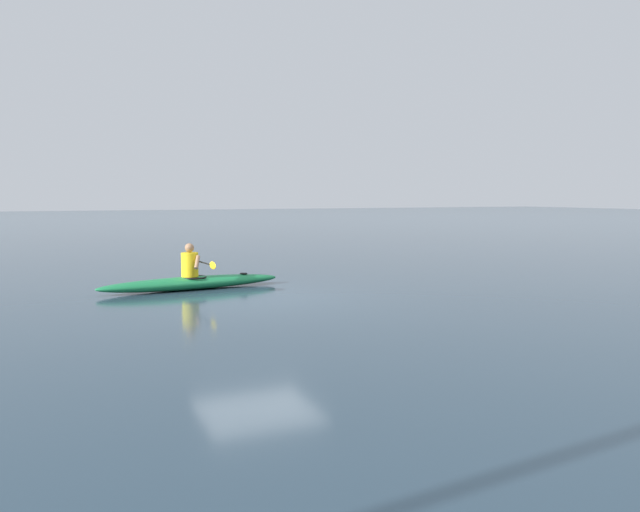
# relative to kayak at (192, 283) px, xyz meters

# --- Properties ---
(ground_plane) EXTENTS (160.00, 160.00, 0.00)m
(ground_plane) POSITION_rel_kayak_xyz_m (-1.00, 1.74, -0.15)
(ground_plane) COLOR #283D4C
(kayak) EXTENTS (4.34, 1.06, 0.30)m
(kayak) POSITION_rel_kayak_xyz_m (0.00, 0.00, 0.00)
(kayak) COLOR #19723F
(kayak) RESTS_ON ground
(kayaker) EXTENTS (0.53, 2.38, 0.77)m
(kayaker) POSITION_rel_kayak_xyz_m (0.02, 0.00, 0.47)
(kayaker) COLOR yellow
(kayaker) RESTS_ON kayak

